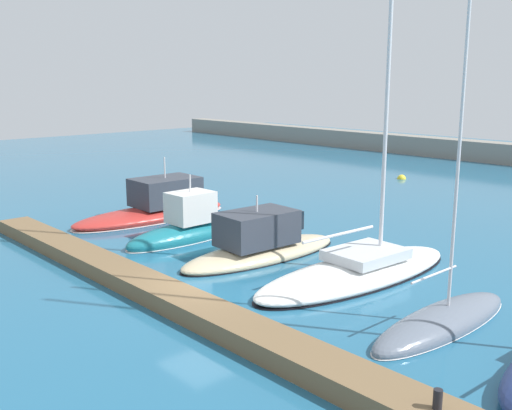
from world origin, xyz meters
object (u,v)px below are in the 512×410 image
at_px(sailboat_white_fourth, 358,269).
at_px(sailboat_slate_fifth, 443,321).
at_px(motorboat_sand_third, 261,245).
at_px(mooring_buoy_yellow, 401,179).
at_px(dock_bollard, 438,399).
at_px(motorboat_red_nearest, 157,207).
at_px(motorboat_teal_second, 186,229).

relative_size(sailboat_white_fourth, sailboat_slate_fifth, 1.33).
bearing_deg(motorboat_sand_third, sailboat_white_fourth, -75.70).
distance_m(mooring_buoy_yellow, dock_bollard, 33.87).
bearing_deg(sailboat_slate_fifth, motorboat_red_nearest, 85.29).
xyz_separation_m(motorboat_teal_second, motorboat_sand_third, (4.39, 0.72, -0.01)).
relative_size(motorboat_red_nearest, motorboat_teal_second, 1.46).
distance_m(sailboat_slate_fifth, mooring_buoy_yellow, 27.92).
bearing_deg(mooring_buoy_yellow, sailboat_slate_fifth, -53.23).
height_order(motorboat_teal_second, mooring_buoy_yellow, motorboat_teal_second).
xyz_separation_m(sailboat_white_fourth, mooring_buoy_yellow, (-12.09, 20.64, -0.32)).
distance_m(motorboat_red_nearest, sailboat_white_fourth, 13.64).
bearing_deg(motorboat_teal_second, mooring_buoy_yellow, 7.14).
bearing_deg(sailboat_white_fourth, motorboat_teal_second, 103.48).
height_order(motorboat_teal_second, motorboat_sand_third, motorboat_teal_second).
height_order(motorboat_sand_third, dock_bollard, motorboat_sand_third).
bearing_deg(motorboat_red_nearest, sailboat_white_fourth, -88.51).
relative_size(motorboat_teal_second, motorboat_sand_third, 0.78).
bearing_deg(motorboat_red_nearest, motorboat_sand_third, -93.87).
xyz_separation_m(motorboat_red_nearest, motorboat_teal_second, (4.80, -1.49, -0.09)).
bearing_deg(sailboat_slate_fifth, motorboat_teal_second, 89.83).
xyz_separation_m(motorboat_red_nearest, mooring_buoy_yellow, (1.55, 20.78, -0.60)).
bearing_deg(motorboat_teal_second, sailboat_slate_fifth, -91.59).
distance_m(motorboat_red_nearest, motorboat_sand_third, 9.22).
bearing_deg(sailboat_white_fourth, motorboat_red_nearest, 93.63).
relative_size(motorboat_sand_third, dock_bollard, 18.63).
xyz_separation_m(sailboat_slate_fifth, mooring_buoy_yellow, (-16.72, 22.37, -0.16)).
bearing_deg(motorboat_sand_third, sailboat_slate_fifth, -92.38).
bearing_deg(sailboat_white_fourth, dock_bollard, -129.54).
height_order(motorboat_sand_third, sailboat_slate_fifth, sailboat_slate_fifth).
distance_m(motorboat_teal_second, mooring_buoy_yellow, 22.51).
bearing_deg(motorboat_teal_second, dock_bollard, -109.11).
xyz_separation_m(motorboat_teal_second, dock_bollard, (16.40, -5.31, 0.29)).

